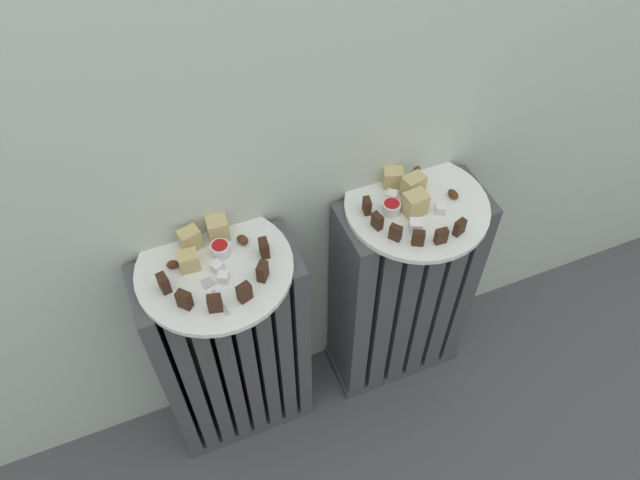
{
  "coord_description": "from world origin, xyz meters",
  "views": [
    {
      "loc": [
        -0.3,
        -0.46,
        1.58
      ],
      "look_at": [
        0.0,
        0.28,
        0.63
      ],
      "focal_mm": 34.16,
      "sensor_mm": 36.0,
      "label": 1
    }
  ],
  "objects_px": {
    "radiator_right": "(401,294)",
    "plate_left": "(215,268)",
    "fork": "(214,293)",
    "jam_bowl_right": "(391,207)",
    "jam_bowl_left": "(220,249)",
    "plate_right": "(417,206)",
    "radiator_left": "(233,352)"
  },
  "relations": [
    {
      "from": "radiator_right",
      "to": "jam_bowl_left",
      "type": "height_order",
      "value": "jam_bowl_left"
    },
    {
      "from": "plate_left",
      "to": "fork",
      "type": "relative_size",
      "value": 3.16
    },
    {
      "from": "radiator_left",
      "to": "plate_right",
      "type": "xyz_separation_m",
      "value": [
        0.44,
        0.0,
        0.33
      ]
    },
    {
      "from": "plate_left",
      "to": "jam_bowl_right",
      "type": "height_order",
      "value": "jam_bowl_right"
    },
    {
      "from": "fork",
      "to": "plate_left",
      "type": "bearing_deg",
      "value": 75.11
    },
    {
      "from": "plate_right",
      "to": "jam_bowl_left",
      "type": "relative_size",
      "value": 8.05
    },
    {
      "from": "plate_right",
      "to": "jam_bowl_left",
      "type": "height_order",
      "value": "jam_bowl_left"
    },
    {
      "from": "jam_bowl_left",
      "to": "jam_bowl_right",
      "type": "bearing_deg",
      "value": -3.96
    },
    {
      "from": "radiator_left",
      "to": "plate_right",
      "type": "bearing_deg",
      "value": 0.0
    },
    {
      "from": "plate_left",
      "to": "jam_bowl_left",
      "type": "height_order",
      "value": "jam_bowl_left"
    },
    {
      "from": "radiator_left",
      "to": "jam_bowl_right",
      "type": "distance_m",
      "value": 0.51
    },
    {
      "from": "radiator_right",
      "to": "fork",
      "type": "height_order",
      "value": "fork"
    },
    {
      "from": "plate_left",
      "to": "jam_bowl_right",
      "type": "distance_m",
      "value": 0.38
    },
    {
      "from": "radiator_left",
      "to": "radiator_right",
      "type": "height_order",
      "value": "same"
    },
    {
      "from": "radiator_right",
      "to": "fork",
      "type": "relative_size",
      "value": 6.5
    },
    {
      "from": "fork",
      "to": "radiator_right",
      "type": "bearing_deg",
      "value": 7.82
    },
    {
      "from": "plate_left",
      "to": "jam_bowl_left",
      "type": "relative_size",
      "value": 8.05
    },
    {
      "from": "radiator_right",
      "to": "plate_left",
      "type": "xyz_separation_m",
      "value": [
        -0.44,
        0.0,
        0.33
      ]
    },
    {
      "from": "plate_right",
      "to": "fork",
      "type": "bearing_deg",
      "value": -172.18
    },
    {
      "from": "radiator_left",
      "to": "fork",
      "type": "distance_m",
      "value": 0.34
    },
    {
      "from": "jam_bowl_left",
      "to": "plate_right",
      "type": "bearing_deg",
      "value": -3.46
    },
    {
      "from": "plate_right",
      "to": "fork",
      "type": "distance_m",
      "value": 0.46
    },
    {
      "from": "radiator_left",
      "to": "jam_bowl_right",
      "type": "relative_size",
      "value": 16.22
    },
    {
      "from": "radiator_left",
      "to": "radiator_right",
      "type": "distance_m",
      "value": 0.44
    },
    {
      "from": "jam_bowl_left",
      "to": "radiator_right",
      "type": "bearing_deg",
      "value": -3.46
    },
    {
      "from": "radiator_right",
      "to": "fork",
      "type": "xyz_separation_m",
      "value": [
        -0.46,
        -0.06,
        0.33
      ]
    },
    {
      "from": "plate_right",
      "to": "plate_left",
      "type": "bearing_deg",
      "value": 180.0
    },
    {
      "from": "plate_right",
      "to": "jam_bowl_left",
      "type": "xyz_separation_m",
      "value": [
        -0.42,
        0.03,
        0.02
      ]
    },
    {
      "from": "plate_left",
      "to": "fork",
      "type": "xyz_separation_m",
      "value": [
        -0.02,
        -0.06,
        0.01
      ]
    },
    {
      "from": "radiator_right",
      "to": "jam_bowl_left",
      "type": "relative_size",
      "value": 16.54
    },
    {
      "from": "fork",
      "to": "plate_right",
      "type": "bearing_deg",
      "value": 7.82
    },
    {
      "from": "plate_right",
      "to": "radiator_right",
      "type": "bearing_deg",
      "value": 180.0
    }
  ]
}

